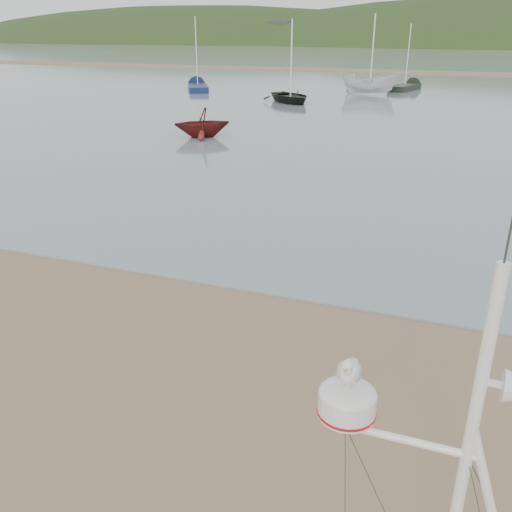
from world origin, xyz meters
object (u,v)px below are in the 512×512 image
(boat_dark, at_px, (291,72))
(boat_white, at_px, (372,66))
(sailboat_dark_mid, at_px, (411,86))
(boat_red, at_px, (201,109))
(sailboat_blue_near, at_px, (197,86))

(boat_dark, relative_size, boat_white, 0.97)
(boat_white, distance_m, sailboat_dark_mid, 6.98)
(boat_white, xyz_separation_m, sailboat_dark_mid, (2.75, 6.09, -2.04))
(boat_dark, xyz_separation_m, boat_red, (0.01, -15.15, -0.82))
(sailboat_dark_mid, bearing_deg, boat_red, -104.32)
(boat_red, relative_size, sailboat_dark_mid, 0.45)
(boat_red, distance_m, boat_white, 23.27)
(boat_dark, bearing_deg, boat_red, -134.27)
(boat_white, bearing_deg, boat_dark, 147.51)
(boat_dark, bearing_deg, sailboat_blue_near, 104.02)
(boat_red, bearing_deg, boat_white, 133.01)
(boat_dark, height_order, sailboat_dark_mid, sailboat_dark_mid)
(boat_red, bearing_deg, boat_dark, 144.52)
(boat_red, xyz_separation_m, sailboat_blue_near, (-11.28, 22.10, -1.13))
(sailboat_blue_near, xyz_separation_m, sailboat_dark_mid, (18.65, 6.78, 0.00))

